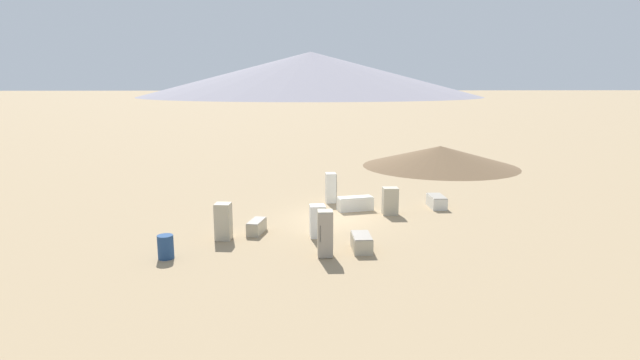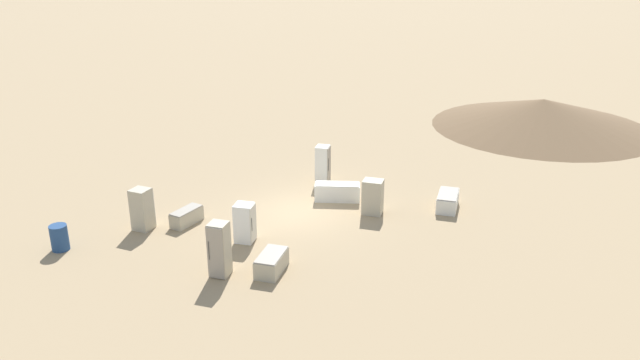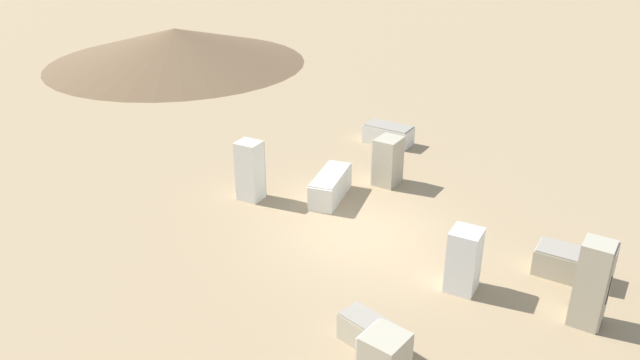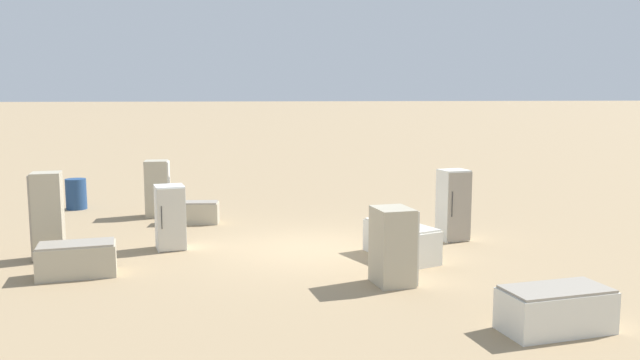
{
  "view_description": "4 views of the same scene",
  "coord_description": "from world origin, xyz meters",
  "px_view_note": "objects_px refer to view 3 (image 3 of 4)",
  "views": [
    {
      "loc": [
        24.6,
        -2.28,
        6.77
      ],
      "look_at": [
        -1.03,
        -0.67,
        1.81
      ],
      "focal_mm": 28.0,
      "sensor_mm": 36.0,
      "label": 1
    },
    {
      "loc": [
        22.34,
        7.18,
        10.35
      ],
      "look_at": [
        -0.02,
        0.96,
        1.47
      ],
      "focal_mm": 35.0,
      "sensor_mm": 36.0,
      "label": 2
    },
    {
      "loc": [
        6.32,
        -12.47,
        8.1
      ],
      "look_at": [
        -1.25,
        0.13,
        1.12
      ],
      "focal_mm": 35.0,
      "sensor_mm": 36.0,
      "label": 3
    },
    {
      "loc": [
        4.04,
        13.35,
        3.46
      ],
      "look_at": [
        -0.52,
        -1.11,
        1.44
      ],
      "focal_mm": 35.0,
      "sensor_mm": 36.0,
      "label": 4
    }
  ],
  "objects_px": {
    "discarded_fridge_3": "(250,171)",
    "discarded_fridge_5": "(464,260)",
    "discarded_fridge_4": "(373,335)",
    "discarded_fridge_1": "(568,264)",
    "discarded_fridge_6": "(388,161)",
    "discarded_fridge_0": "(592,284)",
    "discarded_fridge_8": "(388,134)",
    "discarded_fridge_7": "(330,186)"
  },
  "relations": [
    {
      "from": "discarded_fridge_1",
      "to": "discarded_fridge_8",
      "type": "xyz_separation_m",
      "value": [
        -6.98,
        5.23,
        0.01
      ]
    },
    {
      "from": "discarded_fridge_6",
      "to": "discarded_fridge_5",
      "type": "bearing_deg",
      "value": -135.62
    },
    {
      "from": "discarded_fridge_7",
      "to": "discarded_fridge_8",
      "type": "xyz_separation_m",
      "value": [
        -0.38,
        4.62,
        -0.04
      ]
    },
    {
      "from": "discarded_fridge_4",
      "to": "discarded_fridge_5",
      "type": "height_order",
      "value": "discarded_fridge_5"
    },
    {
      "from": "discarded_fridge_7",
      "to": "discarded_fridge_1",
      "type": "bearing_deg",
      "value": -17.47
    },
    {
      "from": "discarded_fridge_4",
      "to": "discarded_fridge_1",
      "type": "bearing_deg",
      "value": 163.42
    },
    {
      "from": "discarded_fridge_8",
      "to": "discarded_fridge_0",
      "type": "bearing_deg",
      "value": 49.33
    },
    {
      "from": "discarded_fridge_0",
      "to": "discarded_fridge_5",
      "type": "height_order",
      "value": "discarded_fridge_0"
    },
    {
      "from": "discarded_fridge_4",
      "to": "discarded_fridge_8",
      "type": "xyz_separation_m",
      "value": [
        -4.29,
        9.72,
        0.03
      ]
    },
    {
      "from": "discarded_fridge_1",
      "to": "discarded_fridge_4",
      "type": "xyz_separation_m",
      "value": [
        -2.7,
        -4.49,
        -0.02
      ]
    },
    {
      "from": "discarded_fridge_3",
      "to": "discarded_fridge_5",
      "type": "height_order",
      "value": "discarded_fridge_3"
    },
    {
      "from": "discarded_fridge_4",
      "to": "discarded_fridge_5",
      "type": "relative_size",
      "value": 1.02
    },
    {
      "from": "discarded_fridge_0",
      "to": "discarded_fridge_1",
      "type": "relative_size",
      "value": 1.29
    },
    {
      "from": "discarded_fridge_4",
      "to": "discarded_fridge_6",
      "type": "height_order",
      "value": "discarded_fridge_6"
    },
    {
      "from": "discarded_fridge_0",
      "to": "discarded_fridge_8",
      "type": "relative_size",
      "value": 1.15
    },
    {
      "from": "discarded_fridge_3",
      "to": "discarded_fridge_6",
      "type": "height_order",
      "value": "discarded_fridge_3"
    },
    {
      "from": "discarded_fridge_4",
      "to": "discarded_fridge_6",
      "type": "distance_m",
      "value": 7.44
    },
    {
      "from": "discarded_fridge_1",
      "to": "discarded_fridge_5",
      "type": "bearing_deg",
      "value": 132.24
    },
    {
      "from": "discarded_fridge_6",
      "to": "discarded_fridge_4",
      "type": "bearing_deg",
      "value": -155.04
    },
    {
      "from": "discarded_fridge_1",
      "to": "discarded_fridge_6",
      "type": "bearing_deg",
      "value": 67.95
    },
    {
      "from": "discarded_fridge_1",
      "to": "discarded_fridge_7",
      "type": "height_order",
      "value": "discarded_fridge_7"
    },
    {
      "from": "discarded_fridge_3",
      "to": "discarded_fridge_7",
      "type": "height_order",
      "value": "discarded_fridge_3"
    },
    {
      "from": "discarded_fridge_3",
      "to": "discarded_fridge_4",
      "type": "xyz_separation_m",
      "value": [
        5.83,
        -3.93,
        -0.56
      ]
    },
    {
      "from": "discarded_fridge_4",
      "to": "discarded_fridge_6",
      "type": "relative_size",
      "value": 1.04
    },
    {
      "from": "discarded_fridge_3",
      "to": "discarded_fridge_7",
      "type": "xyz_separation_m",
      "value": [
        1.92,
        1.17,
        -0.49
      ]
    },
    {
      "from": "discarded_fridge_1",
      "to": "discarded_fridge_5",
      "type": "distance_m",
      "value": 2.59
    },
    {
      "from": "discarded_fridge_0",
      "to": "discarded_fridge_6",
      "type": "distance_m",
      "value": 7.42
    },
    {
      "from": "discarded_fridge_0",
      "to": "discarded_fridge_7",
      "type": "distance_m",
      "value": 7.61
    },
    {
      "from": "discarded_fridge_3",
      "to": "discarded_fridge_5",
      "type": "distance_m",
      "value": 6.73
    },
    {
      "from": "discarded_fridge_1",
      "to": "discarded_fridge_8",
      "type": "distance_m",
      "value": 8.73
    },
    {
      "from": "discarded_fridge_3",
      "to": "discarded_fridge_5",
      "type": "bearing_deg",
      "value": -11.85
    },
    {
      "from": "discarded_fridge_3",
      "to": "discarded_fridge_4",
      "type": "distance_m",
      "value": 7.06
    },
    {
      "from": "discarded_fridge_5",
      "to": "discarded_fridge_8",
      "type": "relative_size",
      "value": 0.9
    },
    {
      "from": "discarded_fridge_3",
      "to": "discarded_fridge_6",
      "type": "distance_m",
      "value": 4.08
    },
    {
      "from": "discarded_fridge_3",
      "to": "discarded_fridge_7",
      "type": "distance_m",
      "value": 2.3
    },
    {
      "from": "discarded_fridge_1",
      "to": "discarded_fridge_4",
      "type": "bearing_deg",
      "value": 149.34
    },
    {
      "from": "discarded_fridge_5",
      "to": "discarded_fridge_8",
      "type": "distance_m",
      "value": 8.61
    },
    {
      "from": "discarded_fridge_4",
      "to": "discarded_fridge_8",
      "type": "distance_m",
      "value": 10.62
    },
    {
      "from": "discarded_fridge_0",
      "to": "discarded_fridge_8",
      "type": "xyz_separation_m",
      "value": [
        -7.65,
        6.79,
        -0.61
      ]
    },
    {
      "from": "discarded_fridge_0",
      "to": "discarded_fridge_8",
      "type": "distance_m",
      "value": 10.24
    },
    {
      "from": "discarded_fridge_3",
      "to": "discarded_fridge_4",
      "type": "relative_size",
      "value": 1.15
    },
    {
      "from": "discarded_fridge_5",
      "to": "discarded_fridge_3",
      "type": "bearing_deg",
      "value": 167.67
    }
  ]
}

